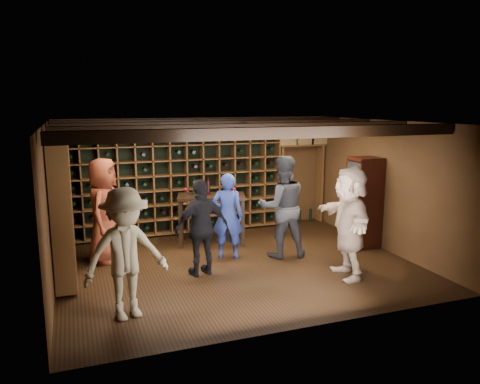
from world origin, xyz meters
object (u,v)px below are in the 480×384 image
object	(u,v)px
display_cabinet	(364,204)
man_blue_shirt	(227,216)
guest_khaki	(126,254)
man_grey_suit	(282,207)
guest_beige	(349,222)
guest_woman_black	(202,228)
guest_red_floral	(104,211)
tasting_table	(211,201)

from	to	relation	value
display_cabinet	man_blue_shirt	xyz separation A→B (m)	(-2.75, 0.25, -0.07)
man_blue_shirt	guest_khaki	bearing A→B (deg)	66.70
man_blue_shirt	man_grey_suit	distance (m)	1.02
guest_khaki	guest_beige	bearing A→B (deg)	-8.90
guest_woman_black	guest_khaki	bearing A→B (deg)	30.01
man_blue_shirt	guest_red_floral	xyz separation A→B (m)	(-2.13, 0.54, 0.15)
guest_red_floral	guest_khaki	world-z (taller)	guest_red_floral
man_grey_suit	guest_red_floral	xyz separation A→B (m)	(-3.10, 0.80, -0.00)
display_cabinet	guest_khaki	distance (m)	5.04
guest_khaki	guest_red_floral	bearing A→B (deg)	78.63
display_cabinet	guest_beige	bearing A→B (deg)	-132.03
man_grey_suit	guest_red_floral	distance (m)	3.21
man_blue_shirt	man_grey_suit	bearing A→B (deg)	-171.09
guest_beige	tasting_table	xyz separation A→B (m)	(-1.60, 2.49, -0.04)
guest_beige	guest_woman_black	bearing A→B (deg)	-100.82
tasting_table	man_grey_suit	bearing A→B (deg)	-34.57
display_cabinet	tasting_table	world-z (taller)	display_cabinet
man_blue_shirt	guest_beige	xyz separation A→B (m)	(1.57, -1.55, 0.12)
display_cabinet	guest_red_floral	size ratio (longest dim) A/B	0.93
man_blue_shirt	man_grey_suit	world-z (taller)	man_grey_suit
guest_khaki	guest_woman_black	bearing A→B (deg)	27.42
guest_woman_black	tasting_table	bearing A→B (deg)	-122.83
man_blue_shirt	guest_woman_black	bearing A→B (deg)	69.40
guest_red_floral	guest_beige	size ratio (longest dim) A/B	1.02
display_cabinet	guest_woman_black	xyz separation A→B (m)	(-3.41, -0.44, -0.05)
guest_khaki	tasting_table	distance (m)	3.44
man_blue_shirt	guest_woman_black	size ratio (longest dim) A/B	0.98
display_cabinet	tasting_table	size ratio (longest dim) A/B	1.20
man_grey_suit	tasting_table	xyz separation A→B (m)	(-1.01, 1.20, -0.07)
display_cabinet	guest_beige	world-z (taller)	guest_beige
guest_beige	tasting_table	distance (m)	2.96
man_grey_suit	guest_woman_black	distance (m)	1.70
guest_red_floral	guest_khaki	xyz separation A→B (m)	(0.11, -2.41, -0.06)
guest_woman_black	guest_beige	xyz separation A→B (m)	(2.24, -0.87, 0.11)
display_cabinet	guest_woman_black	size ratio (longest dim) A/B	1.09
man_blue_shirt	guest_beige	size ratio (longest dim) A/B	0.86
guest_beige	man_blue_shirt	bearing A→B (deg)	-124.27
guest_beige	display_cabinet	bearing A→B (deg)	148.44
man_blue_shirt	tasting_table	bearing A→B (deg)	-64.14
man_grey_suit	guest_khaki	world-z (taller)	man_grey_suit
guest_red_floral	guest_khaki	bearing A→B (deg)	-155.88
guest_khaki	guest_beige	world-z (taller)	guest_beige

